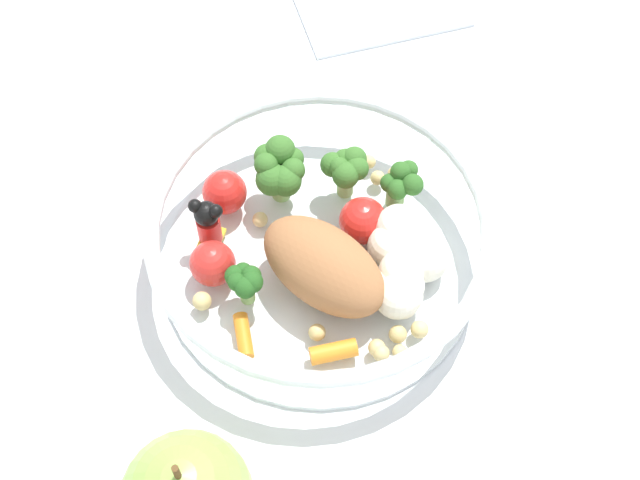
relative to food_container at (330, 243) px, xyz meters
The scene contains 2 objects.
ground_plane 0.03m from the food_container, 141.18° to the left, with size 2.40×2.40×0.00m, color white.
food_container is the anchor object (origin of this frame).
Camera 1 is at (-0.16, -0.25, 0.49)m, focal length 49.58 mm.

